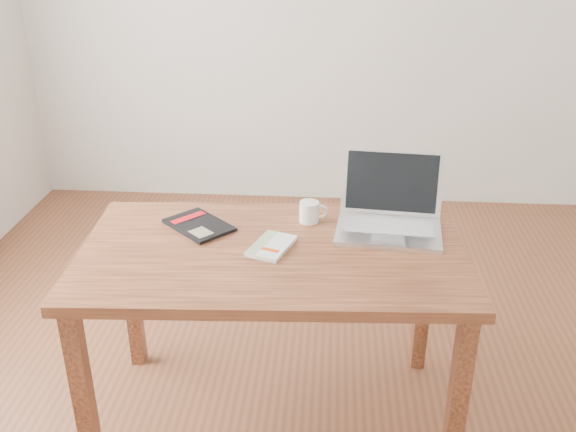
# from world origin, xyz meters

# --- Properties ---
(room) EXTENTS (4.04, 4.04, 2.70)m
(room) POSITION_xyz_m (-0.07, 0.00, 1.36)
(room) COLOR brown
(room) RESTS_ON ground
(desk) EXTENTS (1.39, 0.84, 0.75)m
(desk) POSITION_xyz_m (-0.18, -0.18, 0.66)
(desk) COLOR brown
(desk) RESTS_ON ground
(white_guidebook) EXTENTS (0.18, 0.22, 0.02)m
(white_guidebook) POSITION_xyz_m (-0.19, -0.17, 0.76)
(white_guidebook) COLOR silver
(white_guidebook) RESTS_ON desk
(black_guidebook) EXTENTS (0.30, 0.29, 0.01)m
(black_guidebook) POSITION_xyz_m (-0.47, -0.02, 0.76)
(black_guidebook) COLOR black
(black_guidebook) RESTS_ON desk
(laptop) EXTENTS (0.41, 0.36, 0.26)m
(laptop) POSITION_xyz_m (0.23, 0.03, 0.81)
(laptop) COLOR silver
(laptop) RESTS_ON desk
(coffee_mug) EXTENTS (0.11, 0.07, 0.08)m
(coffee_mug) POSITION_xyz_m (-0.06, 0.05, 0.79)
(coffee_mug) COLOR white
(coffee_mug) RESTS_ON desk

